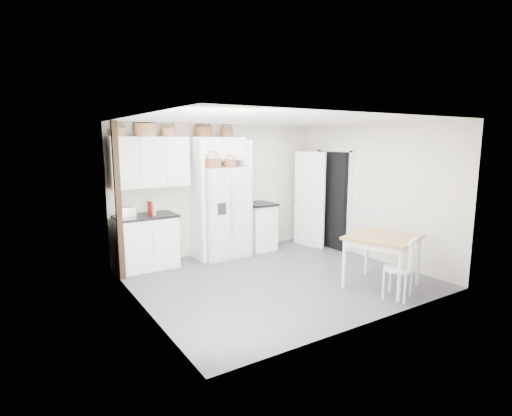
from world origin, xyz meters
TOP-DOWN VIEW (x-y plane):
  - floor at (0.00, 0.00)m, footprint 4.50×4.50m
  - ceiling at (0.00, 0.00)m, footprint 4.50×4.50m
  - wall_back at (0.00, 2.00)m, footprint 4.50×0.00m
  - wall_left at (-2.25, 0.00)m, footprint 0.00×4.00m
  - wall_right at (2.25, 0.00)m, footprint 0.00×4.00m
  - refrigerator at (-0.15, 1.66)m, footprint 0.92×0.74m
  - base_cab_left at (-1.66, 1.70)m, footprint 1.01×0.64m
  - base_cab_right at (0.74, 1.70)m, footprint 0.54×0.65m
  - dining_table at (1.16, -1.21)m, footprint 1.25×1.25m
  - windsor_chair at (0.98, -1.66)m, footprint 0.56×0.54m
  - counter_left at (-1.66, 1.70)m, footprint 1.05×0.68m
  - counter_right at (0.74, 1.70)m, footprint 0.58×0.69m
  - toaster at (-1.97, 1.67)m, footprint 0.25×0.15m
  - cookbook_red at (-1.59, 1.62)m, footprint 0.06×0.17m
  - cookbook_cream at (-1.56, 1.62)m, footprint 0.07×0.16m
  - basket_upper_a at (-2.02, 1.83)m, footprint 0.26×0.26m
  - basket_upper_b at (-1.55, 1.83)m, footprint 0.39×0.39m
  - basket_upper_c at (-1.13, 1.83)m, footprint 0.27×0.27m
  - basket_bridge_a at (-0.44, 1.83)m, footprint 0.34×0.34m
  - basket_bridge_b at (0.07, 1.83)m, footprint 0.26×0.26m
  - basket_fridge_a at (-0.38, 1.56)m, footprint 0.32×0.32m
  - basket_fridge_b at (-0.01, 1.56)m, footprint 0.23×0.23m
  - upper_cabinet at (-1.50, 1.83)m, footprint 1.40×0.34m
  - bridge_cabinet at (-0.15, 1.83)m, footprint 1.12×0.34m
  - fridge_panel_left at (-0.66, 1.70)m, footprint 0.08×0.60m
  - fridge_panel_right at (0.36, 1.70)m, footprint 0.08×0.60m
  - trim_post at (-2.20, 1.35)m, footprint 0.09×0.09m
  - doorway_void at (2.16, 1.00)m, footprint 0.18×0.85m
  - door_slab at (1.80, 1.33)m, footprint 0.21×0.79m

SIDE VIEW (x-z plane):
  - floor at x=0.00m, z-range 0.00..0.00m
  - dining_table at x=1.16m, z-range 0.00..0.82m
  - windsor_chair at x=0.98m, z-range 0.00..0.91m
  - base_cab_left at x=-1.66m, z-range 0.00..0.94m
  - base_cab_right at x=0.74m, z-range 0.00..0.95m
  - refrigerator at x=-0.15m, z-range 0.00..1.77m
  - counter_left at x=-1.66m, z-range 0.94..0.98m
  - counter_right at x=0.74m, z-range 0.95..0.99m
  - doorway_void at x=2.16m, z-range 0.00..2.05m
  - door_slab at x=1.80m, z-range 0.00..2.05m
  - toaster at x=-1.97m, z-range 0.98..1.15m
  - cookbook_cream at x=-1.56m, z-range 0.98..1.22m
  - cookbook_red at x=-1.59m, z-range 0.98..1.22m
  - fridge_panel_left at x=-0.66m, z-range 0.00..2.30m
  - fridge_panel_right at x=0.36m, z-range 0.00..2.30m
  - wall_back at x=0.00m, z-range -0.95..3.55m
  - wall_left at x=-2.25m, z-range -0.70..3.30m
  - wall_right at x=2.25m, z-range -0.70..3.30m
  - trim_post at x=-2.20m, z-range 0.00..2.60m
  - basket_fridge_b at x=-0.01m, z-range 1.77..1.90m
  - basket_fridge_a at x=-0.38m, z-range 1.77..1.94m
  - upper_cabinet at x=-1.50m, z-range 1.45..2.35m
  - bridge_cabinet at x=-0.15m, z-range 1.90..2.35m
  - basket_upper_a at x=-2.02m, z-range 2.35..2.50m
  - basket_bridge_b at x=0.07m, z-range 2.35..2.50m
  - basket_upper_c at x=-1.13m, z-range 2.35..2.51m
  - basket_bridge_a at x=-0.44m, z-range 2.35..2.54m
  - basket_upper_b at x=-1.55m, z-range 2.35..2.58m
  - ceiling at x=0.00m, z-range 2.60..2.60m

